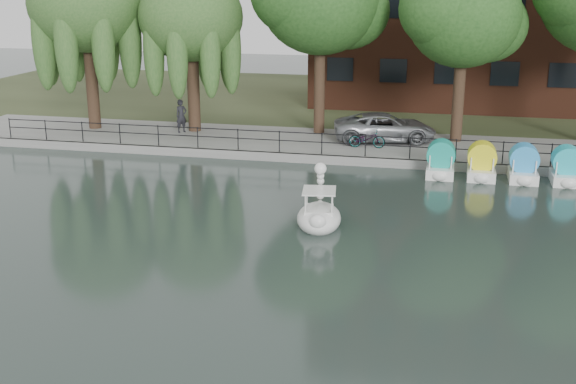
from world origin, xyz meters
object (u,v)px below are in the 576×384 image
(bicycle, at_px, (367,137))
(pedestrian, at_px, (181,114))
(minivan, at_px, (385,125))
(swan_boat, at_px, (319,213))

(bicycle, distance_m, pedestrian, 9.99)
(minivan, bearing_deg, bicycle, 144.77)
(minivan, relative_size, bicycle, 3.34)
(minivan, height_order, bicycle, minivan)
(bicycle, height_order, swan_boat, swan_boat)
(bicycle, height_order, pedestrian, pedestrian)
(bicycle, bearing_deg, pedestrian, 79.17)
(minivan, bearing_deg, swan_boat, 162.68)
(swan_boat, bearing_deg, bicycle, 79.69)
(swan_boat, bearing_deg, minivan, 76.73)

